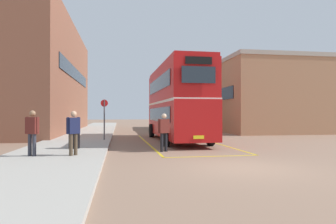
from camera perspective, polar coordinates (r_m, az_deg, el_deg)
name	(u,v)px	position (r m, az deg, el deg)	size (l,w,h in m)	color
ground_plane	(170,136)	(24.14, 0.39, -4.46)	(135.60, 135.60, 0.00)	#846651
sidewalk_left	(89,134)	(26.33, -14.62, -3.95)	(4.00, 57.60, 0.14)	#A39E93
brick_building_left	(41,79)	(31.18, -22.64, 5.68)	(6.36, 21.80, 9.98)	brown
depot_building_right	(256,97)	(32.29, 16.23, 2.68)	(8.77, 12.91, 6.84)	#AD7A56
double_decker_bus	(177,102)	(19.54, 1.61, 1.93)	(2.87, 10.42, 4.75)	black
single_deck_bus	(172,115)	(35.38, 0.83, -0.48)	(2.91, 9.73, 3.02)	black
pedestrian_boarding	(164,129)	(14.02, -0.78, -3.28)	(0.55, 0.40, 1.75)	black
pedestrian_waiting_near	(32,129)	(12.67, -24.09, -3.01)	(0.53, 0.44, 1.73)	#2D2D38
pedestrian_waiting_far	(73,130)	(12.29, -17.29, -3.16)	(0.49, 0.50, 1.71)	#473828
litter_bin	(74,138)	(14.80, -17.14, -4.74)	(0.54, 0.54, 0.92)	black
bus_stop_sign	(104,115)	(19.03, -11.84, -0.64)	(0.44, 0.08, 2.47)	#4C4C51
bay_marking_yellow	(183,144)	(17.75, 2.81, -5.95)	(4.32, 12.44, 0.01)	gold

